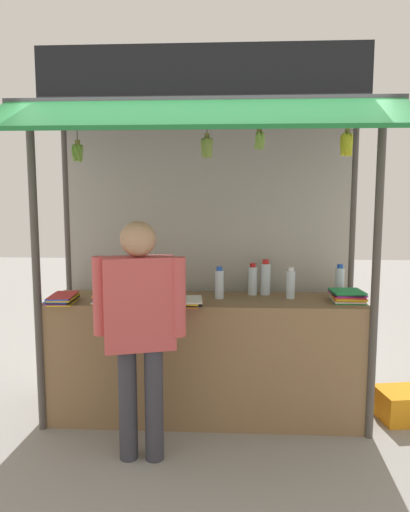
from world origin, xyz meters
The scene contains 19 objects.
ground_plane centered at (0.00, 0.00, 0.00)m, with size 20.00×20.00×0.00m, color gray.
stall_counter centered at (0.00, 0.00, 0.50)m, with size 2.53×0.60×0.99m, color olive.
stall_structure centered at (0.00, 0.12, 1.70)m, with size 2.73×1.47×2.84m.
water_bottle_back_left centered at (0.39, 0.18, 1.12)m, with size 0.08×0.08×0.27m.
water_bottle_rear_center centered at (0.69, 0.05, 1.11)m, with size 0.07×0.07×0.26m.
water_bottle_center centered at (1.11, 0.17, 1.12)m, with size 0.07×0.07×0.27m.
water_bottle_far_left centered at (-0.28, 0.05, 1.12)m, with size 0.07×0.07×0.27m.
water_bottle_right centered at (0.12, 0.02, 1.12)m, with size 0.07×0.07×0.26m.
water_bottle_far_right centered at (0.50, 0.19, 1.13)m, with size 0.08×0.08×0.30m.
magazine_stack_mid_left centered at (1.13, -0.04, 1.04)m, with size 0.28×0.29×0.09m.
magazine_stack_front_right centered at (-1.11, -0.20, 1.03)m, with size 0.21×0.32×0.06m.
magazine_stack_left centered at (-0.12, -0.23, 1.02)m, with size 0.24×0.31×0.05m.
magazine_stack_back_right centered at (-0.75, -0.18, 1.03)m, with size 0.22×0.25×0.08m.
banana_bunch_leftmost centered at (-0.88, -0.40, 2.13)m, with size 0.10×0.10×0.30m.
banana_bunch_inner_left centered at (1.00, -0.40, 2.17)m, with size 0.10×0.10×0.27m.
banana_bunch_rightmost centered at (0.40, -0.40, 2.21)m, with size 0.09×0.09×0.22m.
banana_bunch_inner_right centered at (0.04, -0.40, 2.16)m, with size 0.11×0.11×0.27m.
vendor_person centered at (-0.40, -0.69, 1.00)m, with size 0.63×0.32×1.66m.
plastic_crate centered at (1.60, 0.01, 0.12)m, with size 0.35×0.35×0.24m, color orange.
Camera 1 is at (0.21, -3.78, 1.82)m, focal length 33.38 mm.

